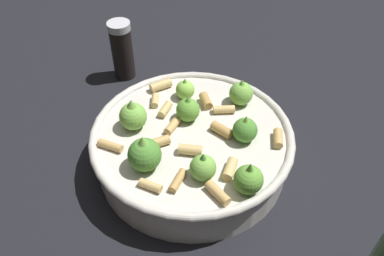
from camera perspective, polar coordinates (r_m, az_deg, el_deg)
ground_plane at (r=0.54m, az=0.00°, el=-4.92°), size 2.40×2.40×0.00m
cooking_pan at (r=0.51m, az=-0.01°, el=-2.41°), size 0.26×0.26×0.10m
pepper_shaker at (r=0.67m, az=-10.10°, el=11.05°), size 0.04×0.04×0.10m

